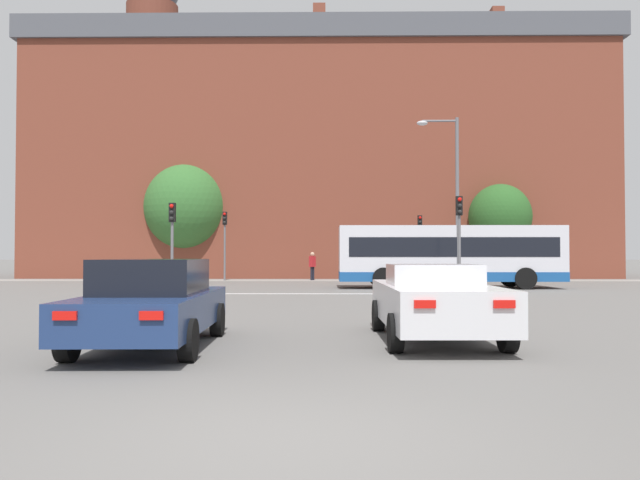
{
  "coord_description": "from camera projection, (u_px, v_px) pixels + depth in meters",
  "views": [
    {
      "loc": [
        0.33,
        -5.35,
        1.58
      ],
      "look_at": [
        -0.03,
        24.7,
        2.29
      ],
      "focal_mm": 35.0,
      "sensor_mm": 36.0,
      "label": 1
    }
  ],
  "objects": [
    {
      "name": "ground_plane",
      "position": [
        289.0,
        439.0,
        5.32
      ],
      "size": [
        400.0,
        400.0,
        0.0
      ],
      "primitive_type": "plane",
      "color": "#605E5B"
    },
    {
      "name": "stop_line_strip",
      "position": [
        319.0,
        294.0,
        25.19
      ],
      "size": [
        9.7,
        0.3,
        0.01
      ],
      "primitive_type": "cube",
      "color": "silver",
      "rests_on": "ground_plane"
    },
    {
      "name": "far_pavement",
      "position": [
        322.0,
        280.0,
        38.45
      ],
      "size": [
        70.78,
        2.5,
        0.01
      ],
      "primitive_type": "cube",
      "color": "gray",
      "rests_on": "ground_plane"
    },
    {
      "name": "brick_civic_building",
      "position": [
        317.0,
        157.0,
        47.37
      ],
      "size": [
        40.99,
        13.06,
        24.48
      ],
      "color": "brown",
      "rests_on": "ground_plane"
    },
    {
      "name": "car_saloon_left",
      "position": [
        153.0,
        303.0,
        10.61
      ],
      "size": [
        2.09,
        4.77,
        1.5
      ],
      "rotation": [
        0.0,
        0.0,
        0.03
      ],
      "color": "navy",
      "rests_on": "ground_plane"
    },
    {
      "name": "car_roadster_right",
      "position": [
        435.0,
        301.0,
        11.49
      ],
      "size": [
        2.08,
        4.71,
        1.4
      ],
      "rotation": [
        0.0,
        0.0,
        0.02
      ],
      "color": "silver",
      "rests_on": "ground_plane"
    },
    {
      "name": "bus_crossing_lead",
      "position": [
        449.0,
        255.0,
        29.61
      ],
      "size": [
        10.46,
        2.65,
        2.94
      ],
      "rotation": [
        0.0,
        0.0,
        -1.57
      ],
      "color": "silver",
      "rests_on": "ground_plane"
    },
    {
      "name": "traffic_light_far_left",
      "position": [
        225.0,
        234.0,
        38.27
      ],
      "size": [
        0.26,
        0.31,
        4.23
      ],
      "color": "slate",
      "rests_on": "ground_plane"
    },
    {
      "name": "traffic_light_near_left",
      "position": [
        172.0,
        232.0,
        25.85
      ],
      "size": [
        0.26,
        0.31,
        3.74
      ],
      "color": "slate",
      "rests_on": "ground_plane"
    },
    {
      "name": "traffic_light_far_right",
      "position": [
        420.0,
        237.0,
        37.84
      ],
      "size": [
        0.26,
        0.31,
        3.98
      ],
      "color": "slate",
      "rests_on": "ground_plane"
    },
    {
      "name": "traffic_light_near_right",
      "position": [
        459.0,
        228.0,
        25.92
      ],
      "size": [
        0.26,
        0.31,
        4.02
      ],
      "color": "slate",
      "rests_on": "ground_plane"
    },
    {
      "name": "street_lamp_junction",
      "position": [
        451.0,
        186.0,
        28.5
      ],
      "size": [
        1.92,
        0.36,
        7.88
      ],
      "color": "slate",
      "rests_on": "ground_plane"
    },
    {
      "name": "pedestrian_waiting",
      "position": [
        312.0,
        264.0,
        38.62
      ],
      "size": [
        0.43,
        0.45,
        1.75
      ],
      "rotation": [
        0.0,
        0.0,
        0.87
      ],
      "color": "black",
      "rests_on": "ground_plane"
    },
    {
      "name": "tree_by_building",
      "position": [
        186.0,
        207.0,
        42.03
      ],
      "size": [
        5.6,
        5.6,
        7.73
      ],
      "color": "#4C3823",
      "rests_on": "ground_plane"
    },
    {
      "name": "tree_kerbside",
      "position": [
        500.0,
        217.0,
        40.04
      ],
      "size": [
        3.99,
        3.99,
        6.14
      ],
      "color": "#4C3823",
      "rests_on": "ground_plane"
    }
  ]
}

